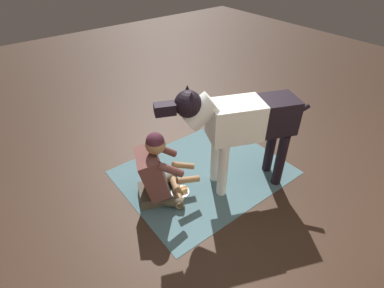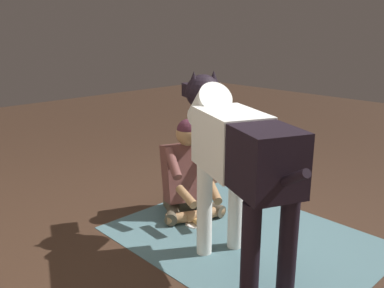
{
  "view_description": "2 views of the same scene",
  "coord_description": "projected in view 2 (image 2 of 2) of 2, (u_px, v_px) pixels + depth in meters",
  "views": [
    {
      "loc": [
        1.69,
        2.24,
        2.56
      ],
      "look_at": [
        0.08,
        0.16,
        0.63
      ],
      "focal_mm": 28.03,
      "sensor_mm": 36.0,
      "label": 1
    },
    {
      "loc": [
        -2.09,
        2.48,
        1.65
      ],
      "look_at": [
        0.07,
        0.41,
        0.81
      ],
      "focal_mm": 38.91,
      "sensor_mm": 36.0,
      "label": 2
    }
  ],
  "objects": [
    {
      "name": "person_sitting_on_floor",
      "position": [
        188.0,
        175.0,
        3.75
      ],
      "size": [
        0.75,
        0.62,
        0.88
      ],
      "color": "#4C4536",
      "rests_on": "ground"
    },
    {
      "name": "area_rug",
      "position": [
        245.0,
        238.0,
        3.37
      ],
      "size": [
        2.0,
        1.58,
        0.01
      ],
      "primitive_type": "cube",
      "color": "slate",
      "rests_on": "ground"
    },
    {
      "name": "hot_dog_on_plate",
      "position": [
        197.0,
        221.0,
        3.61
      ],
      "size": [
        0.22,
        0.22,
        0.06
      ],
      "color": "white",
      "rests_on": "ground"
    },
    {
      "name": "large_dog",
      "position": [
        235.0,
        150.0,
        2.77
      ],
      "size": [
        1.6,
        0.81,
        1.33
      ],
      "color": "white",
      "rests_on": "ground"
    },
    {
      "name": "ground_plane",
      "position": [
        232.0,
        228.0,
        3.55
      ],
      "size": [
        14.02,
        14.02,
        0.0
      ],
      "primitive_type": "plane",
      "color": "#3A271B"
    }
  ]
}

